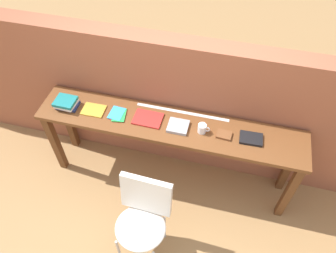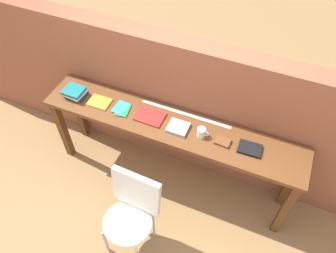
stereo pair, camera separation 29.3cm
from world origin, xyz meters
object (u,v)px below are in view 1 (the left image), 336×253
object	(u,v)px
magazine_cycling	(94,110)
book_repair_rightmost	(251,139)
pamphlet_pile_colourful	(118,114)
chair_white_moulded	(143,217)
book_open_centre	(148,119)
leather_journal_brown	(224,135)
book_stack_leftmost	(66,103)
mug	(202,128)

from	to	relation	value
magazine_cycling	book_repair_rightmost	bearing A→B (deg)	-0.73
pamphlet_pile_colourful	book_repair_rightmost	distance (m)	1.23
chair_white_moulded	pamphlet_pile_colourful	distance (m)	0.96
chair_white_moulded	book_open_centre	bearing A→B (deg)	101.91
magazine_cycling	book_repair_rightmost	xyz separation A→B (m)	(1.47, 0.01, 0.01)
pamphlet_pile_colourful	leather_journal_brown	distance (m)	1.00
book_stack_leftmost	book_open_centre	xyz separation A→B (m)	(0.79, 0.03, -0.04)
chair_white_moulded	book_repair_rightmost	size ratio (longest dim) A/B	4.49
mug	leather_journal_brown	size ratio (longest dim) A/B	0.85
book_open_centre	leather_journal_brown	world-z (taller)	leather_journal_brown
leather_journal_brown	pamphlet_pile_colourful	bearing A→B (deg)	-177.20
book_repair_rightmost	pamphlet_pile_colourful	bearing A→B (deg)	178.06
magazine_cycling	pamphlet_pile_colourful	xyz separation A→B (m)	(0.24, 0.01, 0.00)
magazine_cycling	book_open_centre	world-z (taller)	book_open_centre
book_stack_leftmost	mug	size ratio (longest dim) A/B	1.88
chair_white_moulded	pamphlet_pile_colourful	xyz separation A→B (m)	(-0.45, 0.77, 0.36)
pamphlet_pile_colourful	mug	size ratio (longest dim) A/B	1.75
magazine_cycling	leather_journal_brown	world-z (taller)	leather_journal_brown
leather_journal_brown	chair_white_moulded	bearing A→B (deg)	-122.39
chair_white_moulded	mug	bearing A→B (deg)	65.18
book_open_centre	pamphlet_pile_colourful	bearing A→B (deg)	-177.03
mug	leather_journal_brown	world-z (taller)	mug
book_stack_leftmost	pamphlet_pile_colourful	bearing A→B (deg)	2.08
pamphlet_pile_colourful	book_repair_rightmost	xyz separation A→B (m)	(1.23, 0.00, 0.01)
mug	chair_white_moulded	bearing A→B (deg)	-114.82
book_open_centre	book_repair_rightmost	bearing A→B (deg)	0.41
pamphlet_pile_colourful	leather_journal_brown	xyz separation A→B (m)	(1.00, -0.01, 0.00)
chair_white_moulded	mug	world-z (taller)	mug
book_open_centre	book_stack_leftmost	bearing A→B (deg)	-177.07
book_open_centre	mug	size ratio (longest dim) A/B	2.40
mug	leather_journal_brown	bearing A→B (deg)	0.54
book_stack_leftmost	magazine_cycling	distance (m)	0.27
book_open_centre	leather_journal_brown	size ratio (longest dim) A/B	2.03
book_stack_leftmost	pamphlet_pile_colourful	distance (m)	0.51
chair_white_moulded	mug	size ratio (longest dim) A/B	8.10
book_stack_leftmost	leather_journal_brown	xyz separation A→B (m)	(1.50, 0.01, -0.03)
book_stack_leftmost	leather_journal_brown	world-z (taller)	book_stack_leftmost
magazine_cycling	book_open_centre	size ratio (longest dim) A/B	0.80
book_stack_leftmost	magazine_cycling	bearing A→B (deg)	2.42
book_stack_leftmost	leather_journal_brown	bearing A→B (deg)	0.28
book_stack_leftmost	pamphlet_pile_colourful	size ratio (longest dim) A/B	1.08
book_stack_leftmost	mug	bearing A→B (deg)	0.24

